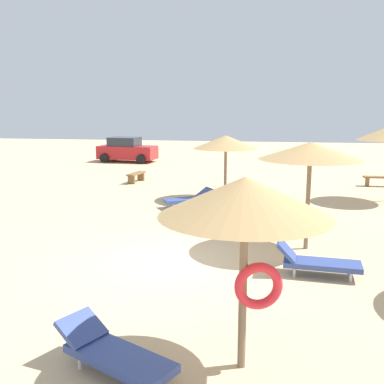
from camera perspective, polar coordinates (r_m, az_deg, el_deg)
ground_plane at (r=11.11m, az=-2.69°, el=-8.97°), size 80.00×80.00×0.00m
parasol_0 at (r=11.98m, az=14.93°, el=5.06°), size 2.68×2.68×2.88m
parasol_1 at (r=18.20m, az=4.36°, el=6.39°), size 2.66×2.66×2.64m
parasol_2 at (r=6.13m, az=6.84°, el=-0.95°), size 2.42×2.42×2.83m
lounger_0 at (r=13.72m, az=10.28°, el=-3.87°), size 1.95×1.38×0.79m
lounger_1 at (r=17.03m, az=-0.34°, el=-0.87°), size 1.94×1.58×0.68m
lounger_2 at (r=6.83m, az=-10.14°, el=-19.62°), size 1.99×1.43×0.66m
lounger_5 at (r=10.54m, az=15.60°, el=-8.62°), size 1.91×0.79×0.77m
bench_0 at (r=23.29m, az=22.90°, el=1.52°), size 1.51×0.43×0.49m
bench_1 at (r=22.82m, az=-7.16°, el=2.11°), size 0.63×1.54×0.49m
parked_car at (r=31.55m, az=-8.36°, el=5.34°), size 4.14×2.27×1.72m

